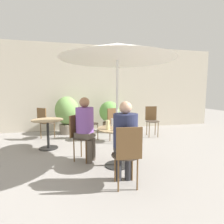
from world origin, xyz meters
The scene contains 19 objects.
ground_plane centered at (0.00, 0.00, 0.00)m, with size 20.00×20.00×0.00m, color gray.
storefront_wall centered at (0.00, 3.38, 1.50)m, with size 10.00×0.06×3.00m.
cafe_table_near centered at (0.24, 0.07, 0.52)m, with size 0.72×0.72×0.71m.
cafe_table_far centered at (-1.12, 1.40, 0.52)m, with size 0.73×0.73×0.71m.
bistro_chair_0 centered at (-0.42, 0.52, 0.55)m, with size 0.47×0.47×0.91m.
bistro_chair_1 centered at (0.18, -0.73, 0.55)m, with size 0.41×0.42×0.91m.
bistro_chair_2 centered at (0.60, 1.68, 0.55)m, with size 0.44×0.46×0.91m.
bistro_chair_3 centered at (-0.07, 2.02, 0.55)m, with size 0.45×0.47×0.91m.
bistro_chair_4 centered at (-1.32, 2.32, 0.55)m, with size 0.47×0.48×0.91m.
bistro_chair_5 centered at (1.86, 1.98, 0.55)m, with size 0.41×0.43×0.91m.
seated_person_0 centered at (-0.30, 0.44, 0.75)m, with size 0.44×0.43×1.27m.
seated_person_1 centered at (0.19, -0.59, 0.74)m, with size 0.35×0.37×1.24m.
beer_glass_0 centered at (0.20, 0.27, 0.78)m, with size 0.06×0.06×0.15m.
beer_glass_1 centered at (0.05, -0.01, 0.79)m, with size 0.07×0.07×0.17m.
beer_glass_2 centered at (0.28, -0.14, 0.79)m, with size 0.06×0.06×0.16m.
beer_glass_3 centered at (0.45, 0.05, 0.79)m, with size 0.06×0.06×0.16m.
potted_plant_0 centered at (-0.70, 2.89, 0.68)m, with size 0.76×0.76×1.21m.
potted_plant_1 centered at (0.69, 2.79, 0.60)m, with size 0.68×0.68×1.04m.
umbrella centered at (0.24, 0.07, 2.06)m, with size 2.00×2.00×2.20m.
Camera 1 is at (-0.56, -2.95, 1.38)m, focal length 28.00 mm.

